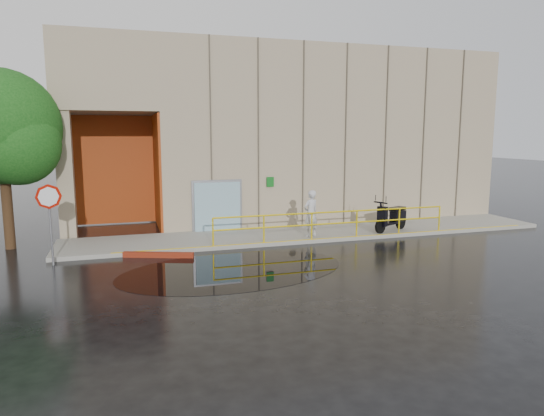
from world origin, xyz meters
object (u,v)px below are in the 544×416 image
Objects in this scene: stop_sign at (49,207)px; person at (311,213)px; scooter at (392,210)px; red_curb at (158,255)px; tree_near at (5,131)px.

person is at bearing 10.92° from stop_sign.
stop_sign reaches higher than scooter.
scooter is 0.85× the size of red_curb.
tree_near reaches higher than person.
red_curb is 0.38× the size of tree_near.
stop_sign is (-12.74, -1.04, 0.85)m from scooter.
tree_near is at bearing 150.34° from red_curb.
person is 3.56m from scooter.
person is 11.38m from tree_near.
tree_near is at bearing 148.59° from scooter.
stop_sign reaches higher than person.
tree_near reaches higher than stop_sign.
person is 6.08m from red_curb.
red_curb is 6.96m from tree_near.
scooter is 14.81m from tree_near.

